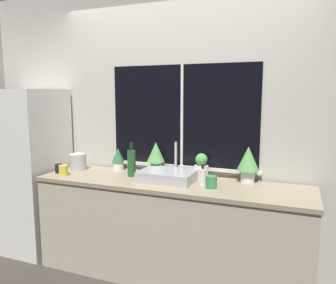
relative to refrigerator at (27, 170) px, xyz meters
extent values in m
cube|color=#BCB7AD|center=(1.62, 0.37, 0.50)|extent=(8.00, 0.06, 2.70)
cube|color=black|center=(1.62, 0.33, 0.59)|extent=(1.45, 0.01, 0.96)
cube|color=silver|center=(1.62, 0.33, 0.59)|extent=(0.02, 0.01, 0.96)
cube|color=silver|center=(1.62, 0.33, 0.10)|extent=(1.51, 0.04, 0.03)
cube|color=#BCB7AD|center=(-0.64, 1.20, 0.50)|extent=(0.06, 7.00, 2.70)
cube|color=#B2A893|center=(1.62, 0.00, -0.42)|extent=(2.40, 0.60, 0.85)
cube|color=gray|center=(1.62, 0.00, 0.02)|extent=(2.43, 0.62, 0.03)
cube|color=silver|center=(0.00, 0.00, 0.00)|extent=(0.72, 0.61, 1.69)
cube|color=#ADADB2|center=(1.59, 0.02, 0.08)|extent=(0.48, 0.36, 0.09)
cylinder|color=#B7B7BC|center=(1.59, 0.23, 0.05)|extent=(0.04, 0.04, 0.03)
cylinder|color=#B7B7BC|center=(1.59, 0.23, 0.21)|extent=(0.02, 0.02, 0.29)
cylinder|color=white|center=(0.97, 0.23, 0.08)|extent=(0.11, 0.11, 0.09)
cone|color=#2D6638|center=(0.97, 0.23, 0.19)|extent=(0.13, 0.13, 0.14)
cylinder|color=white|center=(1.39, 0.23, 0.09)|extent=(0.11, 0.11, 0.12)
cone|color=#569951|center=(1.39, 0.23, 0.25)|extent=(0.17, 0.17, 0.19)
cylinder|color=white|center=(1.84, 0.23, 0.09)|extent=(0.13, 0.13, 0.12)
sphere|color=#569951|center=(1.84, 0.23, 0.21)|extent=(0.11, 0.11, 0.11)
cylinder|color=white|center=(2.26, 0.23, 0.09)|extent=(0.12, 0.12, 0.11)
cone|color=#569951|center=(2.26, 0.23, 0.25)|extent=(0.19, 0.19, 0.21)
cylinder|color=white|center=(1.92, 0.01, 0.10)|extent=(0.06, 0.06, 0.14)
cylinder|color=black|center=(1.92, 0.01, 0.19)|extent=(0.03, 0.03, 0.04)
cylinder|color=#235128|center=(1.23, 0.04, 0.16)|extent=(0.08, 0.08, 0.25)
cylinder|color=black|center=(1.23, 0.04, 0.32)|extent=(0.03, 0.03, 0.07)
cylinder|color=black|center=(0.50, -0.09, 0.08)|extent=(0.07, 0.07, 0.09)
cylinder|color=gold|center=(0.61, -0.16, 0.08)|extent=(0.09, 0.09, 0.10)
cylinder|color=#38844C|center=(2.01, -0.07, 0.09)|extent=(0.09, 0.09, 0.10)
cylinder|color=#B2B2B7|center=(0.59, 0.09, 0.12)|extent=(0.17, 0.17, 0.16)
cone|color=#B2B2B7|center=(0.59, 0.09, 0.21)|extent=(0.14, 0.14, 0.02)
camera|label=1|loc=(2.64, -2.61, 0.79)|focal=35.00mm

